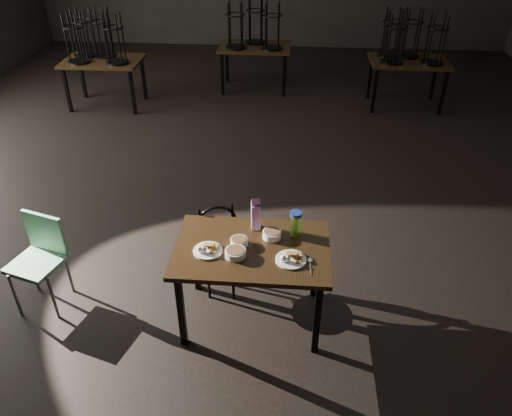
# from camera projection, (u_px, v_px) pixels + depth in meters

# --- Properties ---
(main_table) EXTENTS (1.20, 0.80, 0.75)m
(main_table) POSITION_uv_depth(u_px,v_px,m) (252.00, 255.00, 3.88)
(main_table) COLOR black
(main_table) RESTS_ON ground
(plate_left) EXTENTS (0.23, 0.23, 0.07)m
(plate_left) POSITION_uv_depth(u_px,v_px,m) (207.00, 249.00, 3.78)
(plate_left) COLOR white
(plate_left) RESTS_ON main_table
(plate_right) EXTENTS (0.23, 0.23, 0.08)m
(plate_right) POSITION_uv_depth(u_px,v_px,m) (291.00, 258.00, 3.69)
(plate_right) COLOR white
(plate_right) RESTS_ON main_table
(bowl_near) EXTENTS (0.14, 0.14, 0.05)m
(bowl_near) POSITION_uv_depth(u_px,v_px,m) (239.00, 242.00, 3.85)
(bowl_near) COLOR white
(bowl_near) RESTS_ON main_table
(bowl_far) EXTENTS (0.15, 0.15, 0.06)m
(bowl_far) POSITION_uv_depth(u_px,v_px,m) (272.00, 234.00, 3.93)
(bowl_far) COLOR white
(bowl_far) RESTS_ON main_table
(bowl_big) EXTENTS (0.16, 0.16, 0.05)m
(bowl_big) POSITION_uv_depth(u_px,v_px,m) (235.00, 253.00, 3.74)
(bowl_big) COLOR white
(bowl_big) RESTS_ON main_table
(juice_carton) EXTENTS (0.08, 0.08, 0.28)m
(juice_carton) POSITION_uv_depth(u_px,v_px,m) (256.00, 215.00, 3.98)
(juice_carton) COLOR #951B86
(juice_carton) RESTS_ON main_table
(water_bottle) EXTENTS (0.12, 0.12, 0.21)m
(water_bottle) POSITION_uv_depth(u_px,v_px,m) (296.00, 223.00, 3.92)
(water_bottle) COLOR #8BEC45
(water_bottle) RESTS_ON main_table
(spoon) EXTENTS (0.04, 0.20, 0.01)m
(spoon) POSITION_uv_depth(u_px,v_px,m) (310.00, 261.00, 3.69)
(spoon) COLOR silver
(spoon) RESTS_ON main_table
(bentwood_chair) EXTENTS (0.42, 0.42, 0.80)m
(bentwood_chair) POSITION_uv_depth(u_px,v_px,m) (220.00, 244.00, 4.32)
(bentwood_chair) COLOR black
(bentwood_chair) RESTS_ON ground
(school_chair) EXTENTS (0.48, 0.48, 0.83)m
(school_chair) POSITION_uv_depth(u_px,v_px,m) (40.00, 254.00, 4.16)
(school_chair) COLOR #7CC195
(school_chair) RESTS_ON ground
(bg_table_left) EXTENTS (1.20, 0.80, 1.48)m
(bg_table_left) POSITION_uv_depth(u_px,v_px,m) (100.00, 56.00, 7.74)
(bg_table_left) COLOR black
(bg_table_left) RESTS_ON ground
(bg_table_right) EXTENTS (1.20, 0.80, 1.48)m
(bg_table_right) POSITION_uv_depth(u_px,v_px,m) (408.00, 57.00, 7.72)
(bg_table_right) COLOR black
(bg_table_right) RESTS_ON ground
(bg_table_far) EXTENTS (1.20, 0.80, 1.48)m
(bg_table_far) POSITION_uv_depth(u_px,v_px,m) (255.00, 44.00, 8.37)
(bg_table_far) COLOR black
(bg_table_far) RESTS_ON ground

